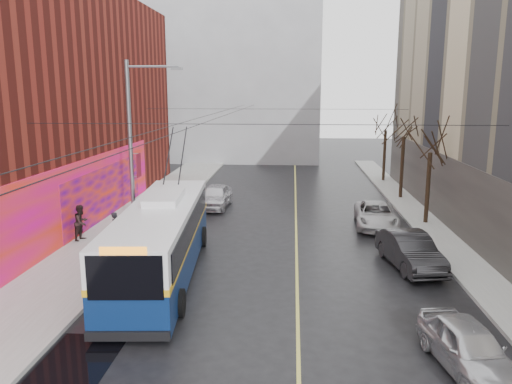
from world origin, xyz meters
TOP-DOWN VIEW (x-y plane):
  - ground at (0.00, 0.00)m, footprint 140.00×140.00m
  - sidewalk_left at (-8.00, 12.00)m, footprint 4.00×60.00m
  - sidewalk_right at (9.00, 12.00)m, footprint 2.00×60.00m
  - lane_line at (1.50, 14.00)m, footprint 0.12×50.00m
  - building_far at (-6.00, 44.99)m, footprint 20.50×12.10m
  - streetlight_pole at (-6.14, 10.00)m, footprint 2.65×0.60m
  - catenary_wires at (-2.54, 14.77)m, footprint 18.00×60.00m
  - tree_near at (9.00, 16.00)m, footprint 3.20×3.20m
  - tree_mid at (9.00, 23.00)m, footprint 3.20×3.20m
  - tree_far at (9.00, 30.00)m, footprint 3.20×3.20m
  - puddle at (-4.88, -0.27)m, footprint 2.13×3.71m
  - pigeons_flying at (-2.85, 9.61)m, footprint 3.43×1.10m
  - trolleybus at (-4.14, 6.91)m, footprint 3.59×12.38m
  - parked_car_a at (6.17, 0.37)m, footprint 2.27×4.22m
  - parked_car_b at (6.44, 8.66)m, footprint 2.39×4.84m
  - parked_car_c at (6.04, 15.36)m, footprint 2.62×5.08m
  - following_car at (-3.84, 19.38)m, footprint 2.06×4.56m
  - pedestrian_a at (-7.40, 10.51)m, footprint 0.44×0.62m
  - pedestrian_b at (-9.42, 11.10)m, footprint 0.88×1.02m

SIDE VIEW (x-z plane):
  - ground at x=0.00m, z-range 0.00..0.00m
  - lane_line at x=1.50m, z-range 0.00..0.01m
  - puddle at x=-4.88m, z-range 0.00..0.01m
  - sidewalk_left at x=-8.00m, z-range 0.00..0.15m
  - sidewalk_right at x=9.00m, z-range 0.00..0.15m
  - parked_car_a at x=6.17m, z-range 0.00..1.36m
  - parked_car_c at x=6.04m, z-range 0.00..1.37m
  - following_car at x=-3.84m, z-range 0.00..1.52m
  - parked_car_b at x=6.44m, z-range 0.00..1.52m
  - pedestrian_a at x=-7.40m, z-range 0.15..1.78m
  - pedestrian_b at x=-9.42m, z-range 0.15..1.98m
  - trolleybus at x=-4.14m, z-range -1.29..4.51m
  - streetlight_pole at x=-6.14m, z-range 0.35..9.35m
  - tree_near at x=9.00m, z-range 1.78..8.18m
  - tree_far at x=9.00m, z-range 1.86..8.43m
  - tree_mid at x=9.00m, z-range 1.91..8.59m
  - catenary_wires at x=-2.54m, z-range 6.13..6.36m
  - pigeons_flying at x=-2.85m, z-range 6.34..7.03m
  - building_far at x=-6.00m, z-range 0.02..18.02m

